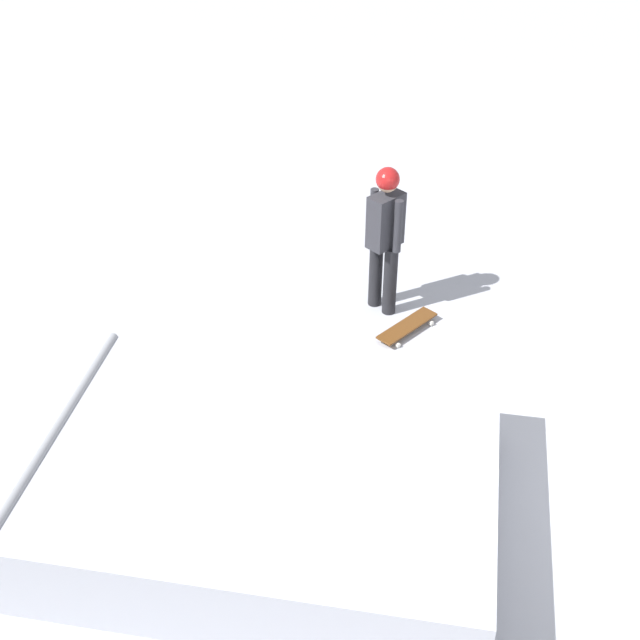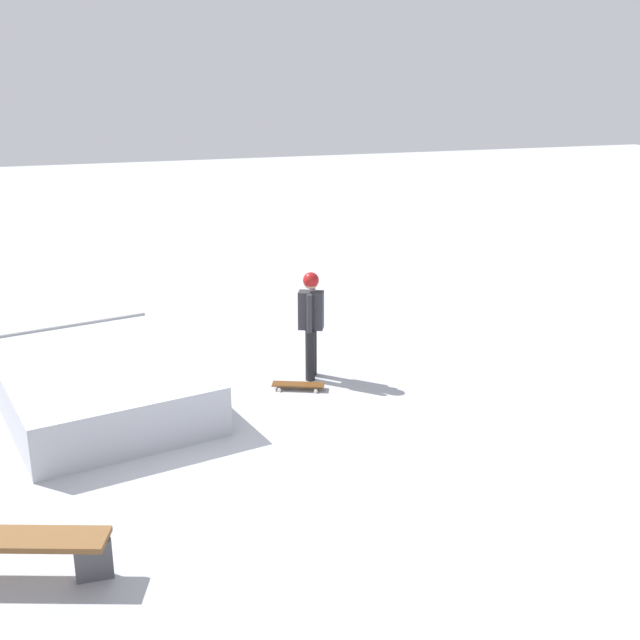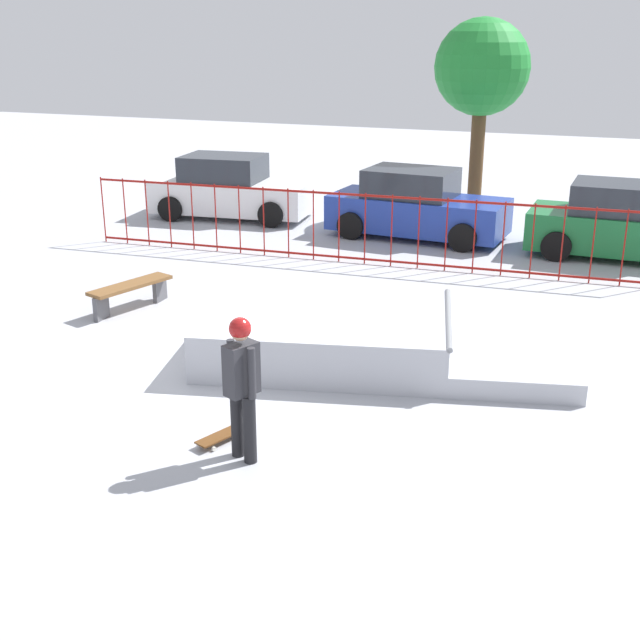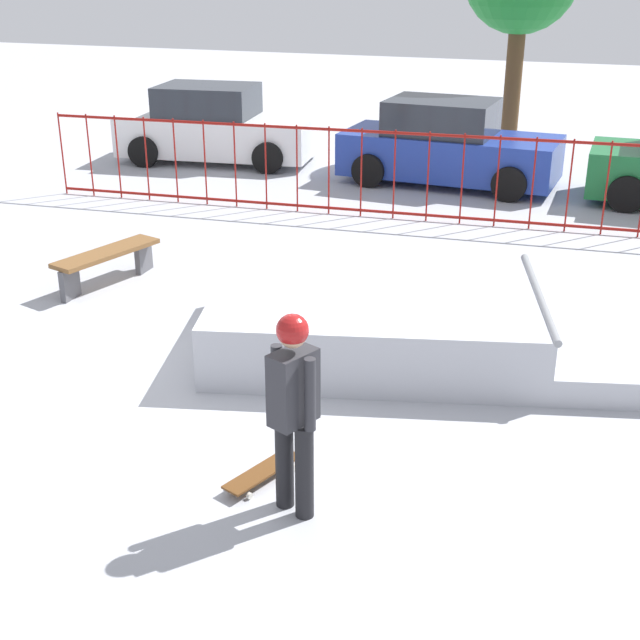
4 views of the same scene
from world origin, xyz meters
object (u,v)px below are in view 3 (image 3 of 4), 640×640
Objects in this scene: skate_ramp at (358,338)px; park_bench at (131,290)px; parked_car_white at (230,189)px; parked_car_green at (626,224)px; skater at (242,378)px; distant_tree at (482,70)px; skateboard at (225,434)px; parked_car_blue at (416,207)px.

skate_ramp is 4.49m from park_bench.
parked_car_white is 9.76m from parked_car_green.
skater is at bearing -107.56° from skate_ramp.
skater is at bearing -44.37° from park_bench.
skate_ramp is at bearing -88.38° from distant_tree.
parked_car_white is at bearing -128.59° from skater.
distant_tree is (-3.84, 3.10, 2.97)m from parked_car_green.
skateboard is 0.50× the size of park_bench.
skate_ramp reaches higher than skateboard.
park_bench is at bearing -82.29° from parked_car_white.
distant_tree reaches higher than parked_car_white.
skater is 11.51m from parked_car_green.
skate_ramp is 7.16× the size of skateboard.
skateboard is (-0.67, -3.05, -0.24)m from skate_ramp.
parked_car_white is at bearing -156.91° from distant_tree.
skate_ramp is 1.38× the size of parked_car_white.
park_bench is at bearing 157.72° from skate_ramp.
skateboard is at bearing -110.34° from parked_car_green.
parked_car_white is (-5.95, 11.45, -0.28)m from skater.
park_bench is 0.39× the size of parked_car_white.
parked_car_blue is 4.66m from parked_car_green.
skater is 0.42× the size of parked_car_green.
parked_car_white reaches higher than park_bench.
parked_car_blue is at bearing 178.94° from parked_car_green.
parked_car_green is at bearing -38.94° from distant_tree.
park_bench is at bearing -110.80° from parked_car_blue.
parked_car_green is (9.74, -0.58, 0.00)m from parked_car_white.
skater is at bearing 73.22° from skateboard.
distant_tree is at bearing 142.47° from parked_car_green.
park_bench is 7.74m from parked_car_blue.
parked_car_green is at bearing 51.55° from skate_ramp.
parked_car_blue is at bearing 64.68° from park_bench.
parked_car_white is 1.01× the size of parked_car_blue.
skateboard is 0.16× the size of distant_tree.
skate_ramp is 1.39× the size of parked_car_blue.
parked_car_blue is (-0.45, 10.74, 0.65)m from skateboard.
skater reaches higher than park_bench.
distant_tree is at bearing -159.94° from skateboard.
skater is at bearing -89.82° from distant_tree.
skate_ramp is 1.18× the size of distant_tree.
parked_car_blue is at bearing -151.57° from skater.
parked_car_blue is (5.08, -0.38, 0.00)m from parked_car_white.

